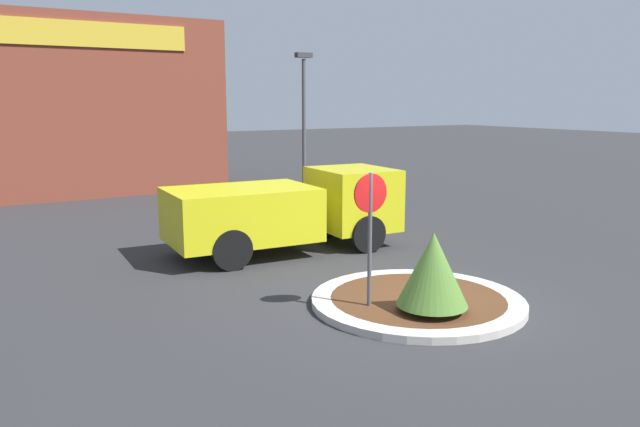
{
  "coord_description": "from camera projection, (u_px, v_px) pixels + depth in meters",
  "views": [
    {
      "loc": [
        -7.15,
        -8.28,
        3.65
      ],
      "look_at": [
        -0.56,
        2.46,
        1.35
      ],
      "focal_mm": 35.0,
      "sensor_mm": 36.0,
      "label": 1
    }
  ],
  "objects": [
    {
      "name": "traffic_island",
      "position": [
        417.0,
        301.0,
        11.27
      ],
      "size": [
        3.84,
        3.84,
        0.14
      ],
      "color": "#BCB7AD",
      "rests_on": "ground_plane"
    },
    {
      "name": "stop_sign",
      "position": [
        370.0,
        218.0,
        10.55
      ],
      "size": [
        0.66,
        0.07,
        2.45
      ],
      "color": "#4C4C51",
      "rests_on": "ground_plane"
    },
    {
      "name": "light_pole",
      "position": [
        304.0,
        108.0,
        25.8
      ],
      "size": [
        0.7,
        0.3,
        5.55
      ],
      "color": "#4C4C51",
      "rests_on": "ground_plane"
    },
    {
      "name": "storefront_building",
      "position": [
        66.0,
        106.0,
        25.02
      ],
      "size": [
        11.33,
        6.07,
        6.77
      ],
      "color": "brown",
      "rests_on": "ground_plane"
    },
    {
      "name": "island_shrub",
      "position": [
        433.0,
        269.0,
        10.38
      ],
      "size": [
        1.2,
        1.2,
        1.36
      ],
      "color": "brown",
      "rests_on": "traffic_island"
    },
    {
      "name": "utility_truck",
      "position": [
        287.0,
        209.0,
        15.08
      ],
      "size": [
        5.72,
        2.56,
        1.94
      ],
      "rotation": [
        0.0,
        0.0,
        -0.07
      ],
      "color": "gold",
      "rests_on": "ground_plane"
    },
    {
      "name": "ground_plane",
      "position": [
        417.0,
        305.0,
        11.28
      ],
      "size": [
        120.0,
        120.0,
        0.0
      ],
      "primitive_type": "plane",
      "color": "#2D2D30"
    }
  ]
}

